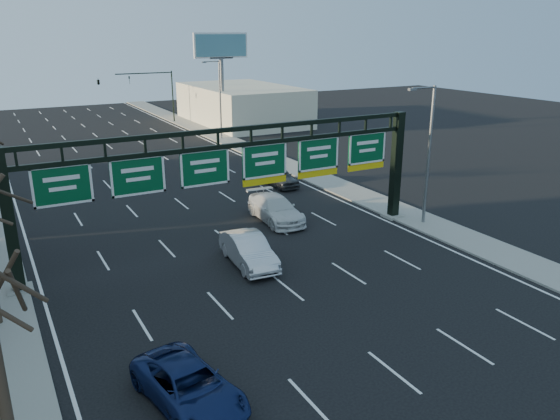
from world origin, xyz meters
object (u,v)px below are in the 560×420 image
sign_gantry (238,172)px  car_blue_suv (189,386)px  car_silver_sedan (248,250)px  car_white_wagon (276,209)px

sign_gantry → car_blue_suv: 14.73m
sign_gantry → car_blue_suv: size_ratio=4.83×
car_silver_sedan → car_white_wagon: bearing=54.6°
car_blue_suv → sign_gantry: bearing=48.2°
car_silver_sedan → sign_gantry: bearing=80.4°
car_blue_suv → car_white_wagon: 19.28m
sign_gantry → car_silver_sedan: 4.54m
car_white_wagon → car_blue_suv: bearing=-124.2°
sign_gantry → car_silver_sedan: (-0.60, -2.42, -3.80)m
sign_gantry → car_white_wagon: sign_gantry is taller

